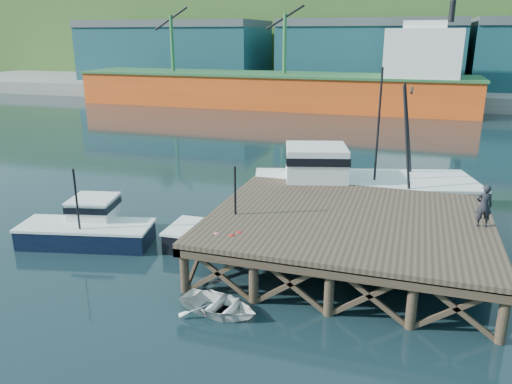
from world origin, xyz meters
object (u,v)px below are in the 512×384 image
at_px(boat_navy, 88,227).
at_px(dinghy, 219,305).
at_px(trawler, 359,185).
at_px(boat_black, 242,234).
at_px(dockworker, 484,206).

distance_m(boat_navy, dinghy, 9.48).
xyz_separation_m(boat_navy, dinghy, (8.50, -4.18, -0.48)).
relative_size(trawler, dinghy, 4.22).
xyz_separation_m(boat_black, dinghy, (1.04, -5.61, -0.48)).
bearing_deg(dockworker, boat_black, -2.81).
distance_m(boat_navy, trawler, 14.55).
bearing_deg(trawler, dockworker, -61.84).
relative_size(boat_navy, trawler, 0.52).
distance_m(dinghy, dockworker, 11.54).
height_order(trawler, dockworker, trawler).
distance_m(boat_navy, dockworker, 18.00).
bearing_deg(dinghy, dockworker, -44.28).
bearing_deg(dinghy, boat_black, 21.62).
relative_size(dinghy, dockworker, 1.70).
xyz_separation_m(boat_navy, trawler, (12.05, 8.12, 0.88)).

